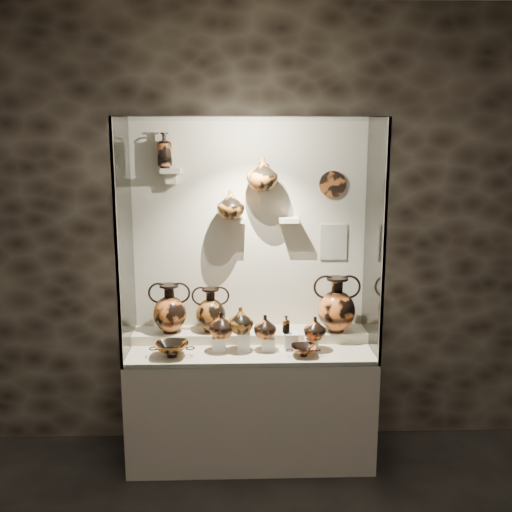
{
  "coord_description": "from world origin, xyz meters",
  "views": [
    {
      "loc": [
        -0.08,
        -1.62,
        2.24
      ],
      "look_at": [
        0.04,
        2.26,
        1.47
      ],
      "focal_mm": 40.0,
      "sensor_mm": 36.0,
      "label": 1
    }
  ],
  "objects": [
    {
      "name": "rear_tier",
      "position": [
        0.0,
        2.35,
        0.85
      ],
      "size": [
        1.7,
        0.25,
        0.1
      ],
      "primitive_type": "cube",
      "color": "beige",
      "rests_on": "plinth"
    },
    {
      "name": "ovoid_vase_a",
      "position": [
        -0.13,
        2.37,
        1.82
      ],
      "size": [
        0.22,
        0.22,
        0.2
      ],
      "primitive_type": "imported",
      "rotation": [
        0.0,
        0.0,
        -0.13
      ],
      "color": "#A45A1C",
      "rests_on": "bracket_ca"
    },
    {
      "name": "amphora_mid",
      "position": [
        -0.28,
        2.34,
        1.06
      ],
      "size": [
        0.3,
        0.3,
        0.32
      ],
      "primitive_type": null,
      "rotation": [
        0.0,
        0.0,
        0.16
      ],
      "color": "#A45A1C",
      "rests_on": "rear_tier"
    },
    {
      "name": "amphora_left",
      "position": [
        -0.58,
        2.33,
        1.08
      ],
      "size": [
        0.35,
        0.35,
        0.36
      ],
      "primitive_type": null,
      "rotation": [
        0.0,
        0.0,
        0.24
      ],
      "color": "orange",
      "rests_on": "rear_tier"
    },
    {
      "name": "back_panel",
      "position": [
        0.0,
        2.5,
        1.6
      ],
      "size": [
        1.7,
        0.03,
        1.6
      ],
      "primitive_type": "cube",
      "color": "beige",
      "rests_on": "plinth"
    },
    {
      "name": "wall_plate",
      "position": [
        0.6,
        2.47,
        1.95
      ],
      "size": [
        0.19,
        0.02,
        0.19
      ],
      "primitive_type": "cylinder",
      "rotation": [
        1.57,
        0.0,
        0.0
      ],
      "color": "brown",
      "rests_on": "back_panel"
    },
    {
      "name": "lekythos_small",
      "position": [
        0.24,
        2.13,
        1.02
      ],
      "size": [
        0.08,
        0.08,
        0.14
      ],
      "primitive_type": null,
      "rotation": [
        0.0,
        0.0,
        0.42
      ],
      "color": "#A45A1C",
      "rests_on": "pedestal_d"
    },
    {
      "name": "pedestal_d",
      "position": [
        0.28,
        2.13,
        0.89
      ],
      "size": [
        0.09,
        0.09,
        0.12
      ],
      "primitive_type": "cube",
      "color": "silver",
      "rests_on": "front_tier"
    },
    {
      "name": "amphora_right",
      "position": [
        0.62,
        2.31,
        1.1
      ],
      "size": [
        0.4,
        0.4,
        0.41
      ],
      "primitive_type": null,
      "rotation": [
        0.0,
        0.0,
        0.29
      ],
      "color": "orange",
      "rests_on": "rear_tier"
    },
    {
      "name": "pedestal_a",
      "position": [
        -0.22,
        2.13,
        0.88
      ],
      "size": [
        0.09,
        0.09,
        0.1
      ],
      "primitive_type": "cube",
      "color": "silver",
      "rests_on": "front_tier"
    },
    {
      "name": "kylix_right",
      "position": [
        0.35,
        2.01,
        0.87
      ],
      "size": [
        0.25,
        0.22,
        0.09
      ],
      "primitive_type": null,
      "rotation": [
        0.0,
        0.0,
        0.18
      ],
      "color": "orange",
      "rests_on": "front_tier"
    },
    {
      "name": "frame_post_right",
      "position": [
        0.84,
        1.89,
        1.6
      ],
      "size": [
        0.02,
        0.02,
        1.6
      ],
      "primitive_type": "cube",
      "color": "gray",
      "rests_on": "plinth"
    },
    {
      "name": "info_placard",
      "position": [
        0.62,
        2.47,
        1.53
      ],
      "size": [
        0.19,
        0.01,
        0.26
      ],
      "primitive_type": "cube",
      "color": "beige",
      "rests_on": "back_panel"
    },
    {
      "name": "glass_right",
      "position": [
        0.85,
        2.18,
        1.6
      ],
      "size": [
        0.01,
        0.6,
        1.6
      ],
      "primitive_type": "cube",
      "color": "white",
      "rests_on": "plinth"
    },
    {
      "name": "jug_e",
      "position": [
        0.44,
        2.11,
        0.99
      ],
      "size": [
        0.17,
        0.17,
        0.16
      ],
      "primitive_type": "imported",
      "rotation": [
        0.0,
        0.0,
        0.14
      ],
      "color": "orange",
      "rests_on": "pedestal_e"
    },
    {
      "name": "front_tier",
      "position": [
        0.0,
        2.18,
        0.82
      ],
      "size": [
        1.68,
        0.58,
        0.03
      ],
      "primitive_type": "cube",
      "color": "beige",
      "rests_on": "plinth"
    },
    {
      "name": "bracket_cc",
      "position": [
        0.28,
        2.42,
        1.7
      ],
      "size": [
        0.14,
        0.12,
        0.04
      ],
      "primitive_type": "cube",
      "color": "beige",
      "rests_on": "back_panel"
    },
    {
      "name": "pedestal_c",
      "position": [
        0.12,
        2.13,
        0.88
      ],
      "size": [
        0.09,
        0.09,
        0.09
      ],
      "primitive_type": "cube",
      "color": "silver",
      "rests_on": "front_tier"
    },
    {
      "name": "glass_front",
      "position": [
        0.0,
        1.88,
        1.6
      ],
      "size": [
        1.7,
        0.01,
        1.6
      ],
      "primitive_type": "cube",
      "color": "white",
      "rests_on": "plinth"
    },
    {
      "name": "bracket_ul",
      "position": [
        -0.55,
        2.42,
        2.05
      ],
      "size": [
        0.14,
        0.12,
        0.04
      ],
      "primitive_type": "cube",
      "color": "beige",
      "rests_on": "back_panel"
    },
    {
      "name": "pedestal_b",
      "position": [
        -0.05,
        2.13,
        0.9
      ],
      "size": [
        0.09,
        0.09,
        0.13
      ],
      "primitive_type": "cube",
      "color": "silver",
      "rests_on": "front_tier"
    },
    {
      "name": "jug_c",
      "position": [
        0.1,
        2.12,
        1.0
      ],
      "size": [
        0.18,
        0.18,
        0.16
      ],
      "primitive_type": "imported",
      "rotation": [
        0.0,
        0.0,
        0.18
      ],
      "color": "orange",
      "rests_on": "pedestal_c"
    },
    {
      "name": "kylix_left",
      "position": [
        -0.53,
        2.03,
        0.89
      ],
      "size": [
        0.36,
        0.34,
        0.12
      ],
      "primitive_type": null,
      "rotation": [
        0.0,
        0.0,
        0.4
      ],
      "color": "#A45A1C",
      "rests_on": "front_tier"
    },
    {
      "name": "bracket_cb",
      "position": [
        0.1,
        2.42,
        1.9
      ],
      "size": [
        0.1,
        0.12,
        0.04
      ],
      "primitive_type": "cube",
      "color": "beige",
      "rests_on": "back_panel"
    },
    {
      "name": "plinth",
      "position": [
        0.0,
        2.18,
        0.4
      ],
      "size": [
        1.7,
        0.6,
        0.8
      ],
      "primitive_type": "cube",
      "color": "beige",
      "rests_on": "floor"
    },
    {
      "name": "glass_left",
      "position": [
        -0.85,
        2.18,
        1.6
      ],
      "size": [
        0.01,
        0.6,
        1.6
      ],
      "primitive_type": "cube",
      "color": "white",
      "rests_on": "plinth"
    },
    {
      "name": "ovoid_vase_b",
      "position": [
        0.09,
        2.36,
        2.03
      ],
      "size": [
        0.25,
        0.25,
        0.23
      ],
      "primitive_type": "imported",
      "rotation": [
        0.0,
        0.0,
        0.16
      ],
      "color": "#A45A1C",
      "rests_on": "bracket_cb"
    },
    {
      "name": "pedestal_e",
      "position": [
        0.42,
        2.13,
        0.87
      ],
      "size": [
        0.09,
        0.09,
        0.08
      ],
      "primitive_type": "cube",
      "color": "silver",
      "rests_on": "front_tier"
    },
    {
      "name": "bracket_ca",
      "position": [
        -0.1,
        2.42,
        1.7
      ],
      "size": [
        0.14,
        0.12,
        0.04
      ],
      "primitive_type": "cube",
      "color": "beige",
      "rests_on": "back_panel"
    },
    {
      "name": "jug_b",
      "position": [
        -0.07,
        2.12,
        1.05
      ],
      "size": [
        0.18,
        0.18,
        0.18
      ],
      "primitive_type": "imported",
      "rotation": [
        0.0,
        0.0,
        0.04
      ],
      "color": "#A45A1C",
      "rests_on": "pedestal_b"
    },
    {
      "name": "lekythos_tall",
      "position": [
        -0.59,
        2.41,
        2.21
      ],
      "size": [
        0.14,
        0.14,
        0.28
      ],
      "primitive_type": null,
      "rotation": [
        0.0,
        0.0,
        -0.29
      ],
      "color": "orange",
      "rests_on": "bracket_ul"
    },
    {
      "name": "jug_a",
      "position": [
        -0.2,
        2.11,
        1.02
      ],
      "size": [
        0.19,
        0.19,
        0.18
      ],
      "primitive_type": "imported",
      "rotation": [
        0.0,
        0.0,
        -0.11
      ],
      "color": "orange",
      "rests_on": "pedestal_a"
    },
    {
      "name": "wall_back",
      "position": [
        0.0,
        2.5,
        1.6
      ],
      "size": [
        5.0,
        0.02,
        3.2
      ],
      "primitive_type": "cube",
      "color": "black",
      "rests_on": "ground"
    },
    {
      "name": "glass_top",
      "position": [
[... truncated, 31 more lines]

